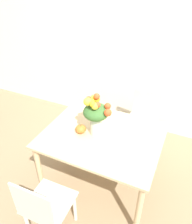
% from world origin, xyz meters
% --- Properties ---
extents(ground_plane, '(12.00, 12.00, 0.00)m').
position_xyz_m(ground_plane, '(0.00, 0.00, 0.00)').
color(ground_plane, '#8E7556').
extents(wall_back, '(8.00, 0.06, 2.70)m').
position_xyz_m(wall_back, '(0.00, 1.38, 1.35)').
color(wall_back, silver).
rests_on(wall_back, ground_plane).
extents(dining_table, '(1.29, 1.03, 0.75)m').
position_xyz_m(dining_table, '(0.00, 0.00, 0.66)').
color(dining_table, '#D1B284').
rests_on(dining_table, ground_plane).
extents(flower_vase, '(0.32, 0.27, 0.48)m').
position_xyz_m(flower_vase, '(-0.07, -0.01, 1.02)').
color(flower_vase, '#B2CCBC').
rests_on(flower_vase, dining_table).
extents(pumpkin, '(0.12, 0.12, 0.11)m').
position_xyz_m(pumpkin, '(-0.24, -0.07, 0.80)').
color(pumpkin, orange).
rests_on(pumpkin, dining_table).
extents(dining_chair_near_window, '(0.45, 0.45, 0.86)m').
position_xyz_m(dining_chair_near_window, '(0.25, 0.88, 0.45)').
color(dining_chair_near_window, silver).
rests_on(dining_chair_near_window, ground_plane).
extents(dining_chair_far_side, '(0.43, 0.43, 0.86)m').
position_xyz_m(dining_chair_far_side, '(-0.20, -0.86, 0.45)').
color(dining_chair_far_side, silver).
rests_on(dining_chair_far_side, ground_plane).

